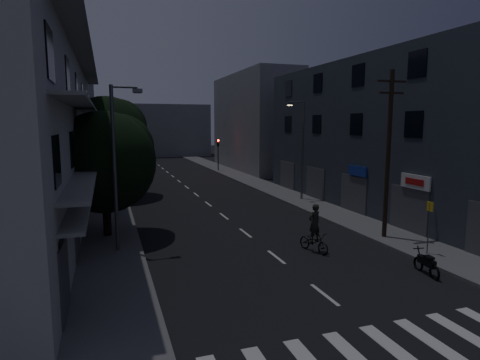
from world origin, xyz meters
TOP-DOWN VIEW (x-y plane):
  - ground at (0.00, 25.00)m, footprint 160.00×160.00m
  - sidewalk_left at (-7.50, 25.00)m, footprint 3.00×90.00m
  - sidewalk_right at (7.50, 25.00)m, footprint 3.00×90.00m
  - crosswalk at (-0.00, -2.00)m, footprint 10.90×3.00m
  - lane_markings at (0.00, 31.25)m, footprint 0.15×60.50m
  - building_left at (-11.98, 18.00)m, footprint 7.00×36.00m
  - building_right at (11.99, 14.00)m, footprint 6.19×28.00m
  - building_far_left at (-12.00, 48.00)m, footprint 6.00×20.00m
  - building_far_right at (12.00, 42.00)m, footprint 6.00×20.00m
  - building_far_end at (0.00, 70.00)m, footprint 24.00×8.00m
  - tree_near at (-7.58, 12.58)m, footprint 5.60×5.60m
  - tree_mid at (-7.35, 25.49)m, footprint 6.91×6.91m
  - tree_far at (-7.58, 33.80)m, footprint 5.99×5.99m
  - traffic_signal_far_right at (6.59, 40.98)m, footprint 0.28×0.37m
  - traffic_signal_far_left at (-6.57, 39.14)m, footprint 0.28×0.37m
  - street_lamp_left_near at (-7.06, 9.55)m, footprint 1.51×0.25m
  - street_lamp_right at (7.62, 19.01)m, footprint 1.51×0.25m
  - street_lamp_left_far at (-6.98, 30.10)m, footprint 1.51×0.25m
  - utility_pole at (6.89, 7.41)m, footprint 1.80×0.24m
  - bus_stop_sign at (6.93, 4.30)m, footprint 0.06×0.35m
  - motorcycle at (5.13, 2.44)m, footprint 0.53×1.74m
  - cyclist at (2.11, 6.67)m, footprint 1.20×2.02m

SIDE VIEW (x-z plane):
  - ground at x=0.00m, z-range 0.00..0.00m
  - crosswalk at x=0.00m, z-range 0.00..0.01m
  - lane_markings at x=0.00m, z-range 0.00..0.01m
  - sidewalk_left at x=-7.50m, z-range 0.00..0.15m
  - sidewalk_right at x=7.50m, z-range 0.00..0.15m
  - motorcycle at x=5.13m, z-range -0.12..1.00m
  - cyclist at x=2.11m, z-range -0.40..2.03m
  - bus_stop_sign at x=6.93m, z-range 0.63..3.15m
  - traffic_signal_far_right at x=6.59m, z-range 1.05..5.15m
  - traffic_signal_far_left at x=-6.57m, z-range 1.05..5.15m
  - tree_near at x=-7.58m, z-range 1.02..7.92m
  - street_lamp_left_near at x=-7.06m, z-range 0.60..8.60m
  - street_lamp_right at x=7.62m, z-range 0.60..8.60m
  - street_lamp_left_far at x=-6.98m, z-range 0.60..8.60m
  - tree_far at x=-7.58m, z-range 1.09..8.50m
  - utility_pole at x=6.89m, z-range 0.37..9.37m
  - building_far_end at x=0.00m, z-range 0.00..10.00m
  - tree_mid at x=-7.35m, z-range 1.21..9.71m
  - building_right at x=11.99m, z-range 0.00..11.00m
  - building_far_right at x=12.00m, z-range 0.00..13.00m
  - building_left at x=-11.98m, z-range -0.01..13.99m
  - building_far_left at x=-12.00m, z-range 0.00..16.00m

